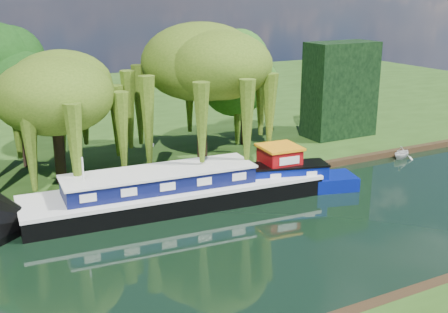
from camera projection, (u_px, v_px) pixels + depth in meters
ground at (219, 248)px, 28.51m from camera, size 120.00×120.00×0.00m
far_bank at (64, 116)px, 57.17m from camera, size 120.00×52.00×0.45m
dutch_barge at (179, 190)px, 34.00m from camera, size 18.55×5.55×3.86m
narrowboat at (253, 183)px, 35.86m from camera, size 13.82×5.91×2.00m
white_cruiser at (401, 158)px, 43.66m from camera, size 2.59×2.42×1.11m
willow_left at (54, 95)px, 35.26m from camera, size 6.68×6.68×8.00m
willow_right at (201, 74)px, 37.94m from camera, size 7.51×7.51×9.15m
tree_far_mid at (19, 78)px, 38.50m from camera, size 5.64×5.64×9.23m
tree_far_right at (245, 78)px, 44.44m from camera, size 4.85×4.85×7.93m
conifer_hedge at (340, 90)px, 47.65m from camera, size 6.00×3.00×8.00m
lamppost at (151, 151)px, 36.91m from camera, size 0.36×0.36×2.56m
mooring_posts at (149, 184)px, 35.11m from camera, size 19.16×0.16×1.00m
reeds_near at (433, 271)px, 25.06m from camera, size 33.70×1.50×1.10m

